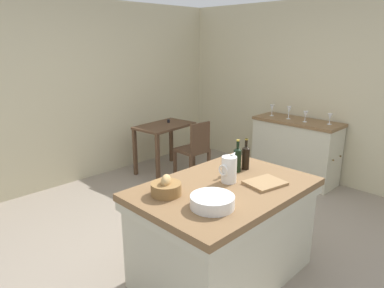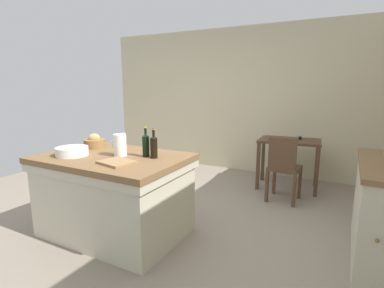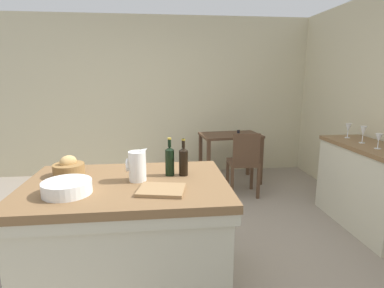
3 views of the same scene
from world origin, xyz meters
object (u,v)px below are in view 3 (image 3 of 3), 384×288
Objects in this scene: wine_glass_middle at (363,131)px; wine_glass_right at (348,128)px; cutting_board at (161,190)px; wine_bottle_amber at (170,160)px; wash_bowl at (67,187)px; side_cabinet at (368,187)px; pitcher at (137,166)px; wooden_chair at (244,162)px; wine_bottle_dark at (183,161)px; writing_desk at (230,142)px; island_table at (128,231)px; wine_glass_left at (379,138)px; bread_basket at (69,169)px.

wine_glass_middle is 1.10× the size of wine_glass_right.
wine_bottle_amber reaches higher than cutting_board.
wine_bottle_amber reaches higher than wash_bowl.
side_cabinet is 4.71× the size of pitcher.
wooden_chair is 3.04× the size of wine_bottle_dark.
writing_desk is 3.21× the size of wine_bottle_dark.
writing_desk is at bearing 55.90° from wash_bowl.
cutting_board is 1.65× the size of wine_glass_middle.
wine_glass_left is (2.46, 0.59, 0.56)m from island_table.
writing_desk is 1.70m from wine_glass_right.
wine_bottle_amber is at bearing 24.84° from wash_bowl.
wine_glass_left is 0.90× the size of wine_glass_right.
side_cabinet is at bearing -78.20° from wine_glass_middle.
wine_glass_right reaches higher than island_table.
bread_basket is at bearing 103.31° from wash_bowl.
wine_glass_middle is at bearing 19.96° from wine_bottle_dark.
bread_basket is (-0.09, 0.40, 0.01)m from wash_bowl.
wine_bottle_dark reaches higher than wine_glass_right.
wooden_chair is 1.50m from wine_glass_middle.
pitcher is (-1.33, -1.72, 0.49)m from wooden_chair.
wine_glass_right is (2.41, 1.13, 0.06)m from pitcher.
island_table is 0.69m from wine_bottle_dark.
wine_glass_middle is (1.07, -0.89, 0.56)m from wooden_chair.
wine_glass_left is 0.57m from wine_glass_right.
wooden_chair is 5.88× the size of wine_glass_left.
cutting_board is 2.63m from wine_glass_right.
wine_bottle_amber is 1.77× the size of wine_glass_right.
wooden_chair is 2.67m from wash_bowl.
side_cabinet is at bearing 17.59° from wash_bowl.
wine_glass_left is at bearing 13.41° from island_table.
cutting_board is 2.47m from wine_glass_middle.
writing_desk is (1.36, 2.36, 0.17)m from island_table.
wine_bottle_amber is (0.70, 0.33, 0.08)m from wash_bowl.
wine_glass_middle is (2.85, 1.05, 0.14)m from wash_bowl.
wine_bottle_amber reaches higher than wine_bottle_dark.
wash_bowl is 1.72× the size of wine_glass_middle.
bread_basket is at bearing 149.20° from cutting_board.
wine_glass_left is at bearing -110.15° from side_cabinet.
cutting_board is (-1.10, -2.59, 0.23)m from writing_desk.
side_cabinet is 1.33× the size of writing_desk.
bread_basket reaches higher than cutting_board.
wine_glass_middle is (2.48, 0.86, 0.58)m from island_table.
island_table is 2.61m from side_cabinet.
side_cabinet is 2.21m from wine_bottle_dark.
side_cabinet is at bearing 22.78° from cutting_board.
side_cabinet reaches higher than wooden_chair.
wooden_chair is at bearing 140.11° from wine_glass_middle.
wash_bowl is at bearing -164.61° from wine_glass_left.
pitcher reaches higher than cutting_board.
cutting_board is (0.72, -0.43, -0.05)m from bread_basket.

